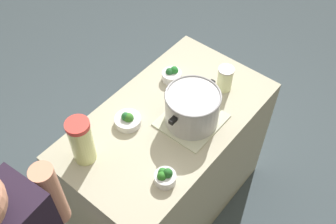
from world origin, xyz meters
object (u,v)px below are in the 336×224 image
object	(u,v)px
broccoli_bowl_center	(172,75)
cooking_pot	(192,107)
mason_jar	(225,79)
broccoli_bowl_back	(165,177)
broccoli_bowl_front	(128,120)
lemonade_pitcher	(82,141)

from	to	relation	value
broccoli_bowl_center	cooking_pot	bearing A→B (deg)	57.55
broccoli_bowl_center	mason_jar	bearing A→B (deg)	115.51
cooking_pot	broccoli_bowl_back	size ratio (longest dim) A/B	3.42
cooking_pot	broccoli_bowl_front	world-z (taller)	cooking_pot
cooking_pot	broccoli_bowl_center	xyz separation A→B (m)	(-0.17, -0.27, -0.07)
lemonade_pitcher	broccoli_bowl_front	bearing A→B (deg)	176.58
cooking_pot	broccoli_bowl_front	xyz separation A→B (m)	(0.22, -0.24, -0.08)
cooking_pot	broccoli_bowl_center	world-z (taller)	cooking_pot
mason_jar	broccoli_bowl_center	size ratio (longest dim) A/B	1.31
cooking_pot	lemonade_pitcher	size ratio (longest dim) A/B	1.36
lemonade_pitcher	broccoli_bowl_front	world-z (taller)	lemonade_pitcher
mason_jar	cooking_pot	bearing A→B (deg)	0.47
broccoli_bowl_center	broccoli_bowl_back	size ratio (longest dim) A/B	1.08
mason_jar	lemonade_pitcher	bearing A→B (deg)	-17.75
lemonade_pitcher	mason_jar	size ratio (longest dim) A/B	1.78
broccoli_bowl_front	broccoli_bowl_back	bearing A→B (deg)	68.72
lemonade_pitcher	broccoli_bowl_back	bearing A→B (deg)	110.32
lemonade_pitcher	mason_jar	xyz separation A→B (m)	(-0.79, 0.25, -0.06)
lemonade_pitcher	mason_jar	distance (m)	0.83
cooking_pot	mason_jar	bearing A→B (deg)	-179.53
broccoli_bowl_front	broccoli_bowl_center	xyz separation A→B (m)	(-0.39, -0.03, 0.01)
lemonade_pitcher	broccoli_bowl_center	distance (m)	0.67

